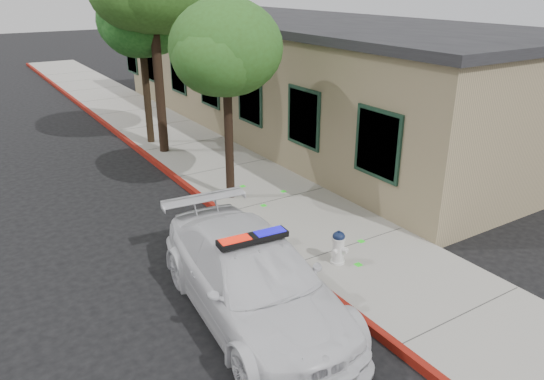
{
  "coord_description": "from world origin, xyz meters",
  "views": [
    {
      "loc": [
        -5.22,
        -7.53,
        5.52
      ],
      "look_at": [
        0.89,
        2.08,
        0.9
      ],
      "focal_mm": 34.03,
      "sensor_mm": 36.0,
      "label": 1
    }
  ],
  "objects": [
    {
      "name": "street_tree_far",
      "position": [
        0.74,
        9.88,
        4.18
      ],
      "size": [
        2.94,
        2.87,
        5.36
      ],
      "rotation": [
        0.0,
        0.0,
        0.14
      ],
      "color": "black",
      "rests_on": "sidewalk"
    },
    {
      "name": "fire_hydrant",
      "position": [
        0.89,
        -0.44,
        0.51
      ],
      "size": [
        0.41,
        0.36,
        0.72
      ],
      "rotation": [
        0.0,
        0.0,
        0.42
      ],
      "color": "white",
      "rests_on": "sidewalk"
    },
    {
      "name": "street_tree_near",
      "position": [
        0.71,
        3.84,
        3.93
      ],
      "size": [
        2.91,
        2.77,
        5.07
      ],
      "rotation": [
        0.0,
        0.0,
        -0.03
      ],
      "color": "black",
      "rests_on": "sidewalk"
    },
    {
      "name": "clapboard_building",
      "position": [
        6.69,
        9.0,
        2.13
      ],
      "size": [
        7.3,
        20.89,
        4.24
      ],
      "color": "#9D8B67",
      "rests_on": "ground"
    },
    {
      "name": "red_curb",
      "position": [
        0.06,
        3.0,
        0.08
      ],
      "size": [
        0.14,
        60.0,
        0.16
      ],
      "primitive_type": "cube",
      "color": "maroon",
      "rests_on": "ground"
    },
    {
      "name": "ground",
      "position": [
        0.0,
        0.0,
        0.0
      ],
      "size": [
        120.0,
        120.0,
        0.0
      ],
      "primitive_type": "plane",
      "color": "black",
      "rests_on": "ground"
    },
    {
      "name": "sidewalk",
      "position": [
        1.6,
        3.0,
        0.07
      ],
      "size": [
        3.2,
        60.0,
        0.15
      ],
      "primitive_type": "cube",
      "color": "#9B978D",
      "rests_on": "ground"
    },
    {
      "name": "police_car",
      "position": [
        -1.38,
        -0.89,
        0.74
      ],
      "size": [
        2.53,
        5.26,
        1.6
      ],
      "rotation": [
        0.0,
        0.0,
        -0.09
      ],
      "color": "silver",
      "rests_on": "ground"
    }
  ]
}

